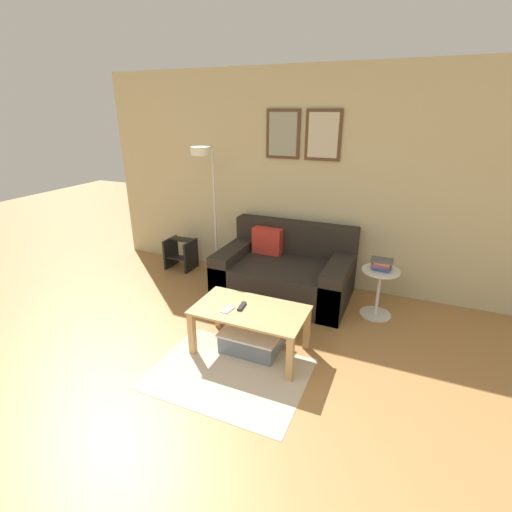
{
  "coord_description": "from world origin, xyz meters",
  "views": [
    {
      "loc": [
        1.17,
        -0.84,
        2.08
      ],
      "look_at": [
        -0.06,
        2.01,
        0.85
      ],
      "focal_mm": 26.0,
      "sensor_mm": 36.0,
      "label": 1
    }
  ],
  "objects_px": {
    "side_table": "(379,288)",
    "remote_control": "(242,306)",
    "coffee_table": "(250,317)",
    "storage_bin": "(252,339)",
    "cell_phone": "(228,309)",
    "floor_lamp": "(207,187)",
    "book_stack": "(382,264)",
    "couch": "(285,272)",
    "step_stool": "(181,253)"
  },
  "relations": [
    {
      "from": "storage_bin",
      "to": "cell_phone",
      "type": "relative_size",
      "value": 3.87
    },
    {
      "from": "remote_control",
      "to": "step_stool",
      "type": "xyz_separation_m",
      "value": [
        -1.59,
        1.37,
        -0.22
      ]
    },
    {
      "from": "floor_lamp",
      "to": "side_table",
      "type": "bearing_deg",
      "value": -1.71
    },
    {
      "from": "couch",
      "to": "step_stool",
      "type": "distance_m",
      "value": 1.6
    },
    {
      "from": "storage_bin",
      "to": "remote_control",
      "type": "relative_size",
      "value": 3.61
    },
    {
      "from": "side_table",
      "to": "remote_control",
      "type": "xyz_separation_m",
      "value": [
        -1.07,
        -1.12,
        0.12
      ]
    },
    {
      "from": "side_table",
      "to": "book_stack",
      "type": "height_order",
      "value": "book_stack"
    },
    {
      "from": "side_table",
      "to": "step_stool",
      "type": "relative_size",
      "value": 1.28
    },
    {
      "from": "floor_lamp",
      "to": "book_stack",
      "type": "relative_size",
      "value": 7.47
    },
    {
      "from": "coffee_table",
      "to": "floor_lamp",
      "type": "xyz_separation_m",
      "value": [
        -1.09,
        1.18,
        0.87
      ]
    },
    {
      "from": "coffee_table",
      "to": "book_stack",
      "type": "bearing_deg",
      "value": 48.85
    },
    {
      "from": "coffee_table",
      "to": "book_stack",
      "type": "xyz_separation_m",
      "value": [
        0.99,
        1.13,
        0.24
      ]
    },
    {
      "from": "coffee_table",
      "to": "remote_control",
      "type": "bearing_deg",
      "value": 178.34
    },
    {
      "from": "cell_phone",
      "to": "floor_lamp",
      "type": "bearing_deg",
      "value": 134.5
    },
    {
      "from": "book_stack",
      "to": "remote_control",
      "type": "height_order",
      "value": "book_stack"
    },
    {
      "from": "floor_lamp",
      "to": "side_table",
      "type": "xyz_separation_m",
      "value": [
        2.08,
        -0.06,
        -0.9
      ]
    },
    {
      "from": "couch",
      "to": "side_table",
      "type": "height_order",
      "value": "couch"
    },
    {
      "from": "floor_lamp",
      "to": "storage_bin",
      "type": "bearing_deg",
      "value": -46.36
    },
    {
      "from": "couch",
      "to": "step_stool",
      "type": "bearing_deg",
      "value": 174.22
    },
    {
      "from": "couch",
      "to": "side_table",
      "type": "distance_m",
      "value": 1.08
    },
    {
      "from": "coffee_table",
      "to": "storage_bin",
      "type": "xyz_separation_m",
      "value": [
        0.01,
        0.03,
        -0.26
      ]
    },
    {
      "from": "storage_bin",
      "to": "step_stool",
      "type": "bearing_deg",
      "value": 141.47
    },
    {
      "from": "side_table",
      "to": "book_stack",
      "type": "distance_m",
      "value": 0.27
    },
    {
      "from": "step_stool",
      "to": "remote_control",
      "type": "bearing_deg",
      "value": -40.68
    },
    {
      "from": "couch",
      "to": "floor_lamp",
      "type": "height_order",
      "value": "floor_lamp"
    },
    {
      "from": "book_stack",
      "to": "remote_control",
      "type": "xyz_separation_m",
      "value": [
        -1.07,
        -1.13,
        -0.15
      ]
    },
    {
      "from": "storage_bin",
      "to": "book_stack",
      "type": "xyz_separation_m",
      "value": [
        0.98,
        1.1,
        0.49
      ]
    },
    {
      "from": "coffee_table",
      "to": "side_table",
      "type": "xyz_separation_m",
      "value": [
        0.99,
        1.12,
        -0.03
      ]
    },
    {
      "from": "storage_bin",
      "to": "step_stool",
      "type": "distance_m",
      "value": 2.15
    },
    {
      "from": "storage_bin",
      "to": "cell_phone",
      "type": "bearing_deg",
      "value": -145.19
    },
    {
      "from": "floor_lamp",
      "to": "remote_control",
      "type": "relative_size",
      "value": 11.28
    },
    {
      "from": "floor_lamp",
      "to": "cell_phone",
      "type": "relative_size",
      "value": 12.09
    },
    {
      "from": "couch",
      "to": "storage_bin",
      "type": "xyz_separation_m",
      "value": [
        0.09,
        -1.18,
        -0.18
      ]
    },
    {
      "from": "storage_bin",
      "to": "floor_lamp",
      "type": "height_order",
      "value": "floor_lamp"
    },
    {
      "from": "book_stack",
      "to": "step_stool",
      "type": "xyz_separation_m",
      "value": [
        -2.66,
        0.24,
        -0.37
      ]
    },
    {
      "from": "side_table",
      "to": "storage_bin",
      "type": "bearing_deg",
      "value": -132.13
    },
    {
      "from": "couch",
      "to": "side_table",
      "type": "bearing_deg",
      "value": -4.69
    },
    {
      "from": "book_stack",
      "to": "step_stool",
      "type": "bearing_deg",
      "value": 174.84
    },
    {
      "from": "couch",
      "to": "floor_lamp",
      "type": "distance_m",
      "value": 1.38
    },
    {
      "from": "storage_bin",
      "to": "floor_lamp",
      "type": "relative_size",
      "value": 0.32
    },
    {
      "from": "book_stack",
      "to": "couch",
      "type": "bearing_deg",
      "value": 175.77
    },
    {
      "from": "side_table",
      "to": "remote_control",
      "type": "height_order",
      "value": "side_table"
    },
    {
      "from": "coffee_table",
      "to": "step_stool",
      "type": "bearing_deg",
      "value": 140.67
    },
    {
      "from": "storage_bin",
      "to": "cell_phone",
      "type": "distance_m",
      "value": 0.4
    },
    {
      "from": "couch",
      "to": "coffee_table",
      "type": "relative_size",
      "value": 1.51
    },
    {
      "from": "coffee_table",
      "to": "step_stool",
      "type": "xyz_separation_m",
      "value": [
        -1.67,
        1.37,
        -0.13
      ]
    },
    {
      "from": "book_stack",
      "to": "remote_control",
      "type": "bearing_deg",
      "value": -133.44
    },
    {
      "from": "couch",
      "to": "coffee_table",
      "type": "bearing_deg",
      "value": -86.02
    },
    {
      "from": "floor_lamp",
      "to": "book_stack",
      "type": "distance_m",
      "value": 2.17
    },
    {
      "from": "remote_control",
      "to": "storage_bin",
      "type": "bearing_deg",
      "value": 13.89
    }
  ]
}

